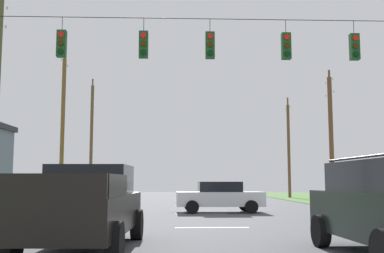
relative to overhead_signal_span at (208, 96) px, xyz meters
name	(u,v)px	position (x,y,z in m)	size (l,w,h in m)	color
lane_dash_0	(212,227)	(0.13, -0.07, -4.49)	(0.15, 2.50, 0.01)	white
lane_dash_1	(201,214)	(0.13, 6.49, -4.49)	(0.15, 2.50, 0.01)	white
lane_dash_2	(195,206)	(0.13, 13.61, -4.49)	(0.15, 2.50, 0.01)	white
lane_dash_3	(190,201)	(0.13, 21.38, -4.49)	(0.15, 2.50, 0.01)	white
lane_dash_4	(189,198)	(0.13, 26.13, -4.49)	(0.15, 2.50, 0.01)	white
overhead_signal_span	(208,96)	(0.00, 0.00, 0.00)	(17.76, 0.31, 7.96)	#4F3B24
pickup_truck	(86,207)	(-3.22, -4.96, -3.53)	(2.44, 5.47, 1.95)	black
distant_car_crossing_white	(220,196)	(1.11, 7.43, -3.71)	(4.33, 2.09, 1.52)	silver
utility_pole_far_right	(331,136)	(9.72, 16.00, 0.14)	(0.31, 1.77, 9.33)	brown
utility_pole_near_left	(289,149)	(9.52, 27.35, 0.03)	(0.27, 1.85, 9.37)	brown
utility_pole_distant_right	(63,127)	(-8.85, 16.31, 0.72)	(0.28, 1.87, 10.75)	brown
utility_pole_distant_left	(91,138)	(-8.91, 28.01, 1.05)	(0.29, 1.75, 11.16)	brown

